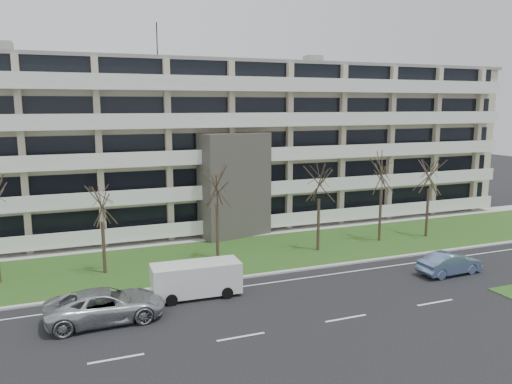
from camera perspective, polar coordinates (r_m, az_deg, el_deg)
name	(u,v)px	position (r m, az deg, el deg)	size (l,w,h in m)	color
ground	(346,318)	(28.14, 10.22, -14.02)	(160.00, 160.00, 0.00)	black
grass_verge	(258,252)	(39.08, 0.20, -6.91)	(90.00, 10.00, 0.06)	#24551C
curb	(284,272)	(34.69, 3.25, -9.08)	(90.00, 0.35, 0.12)	#B2B2AD
sidewalk	(235,235)	(44.05, -2.43, -4.96)	(90.00, 2.00, 0.08)	#B2B2AD
lane_edge_line	(294,279)	(33.43, 4.33, -9.94)	(90.00, 0.12, 0.01)	white
apartment_building	(212,144)	(49.22, -5.08, 5.54)	(60.50, 15.10, 18.75)	#C2B497
silver_pickup	(106,305)	(28.27, -16.80, -12.29)	(2.86, 6.20, 1.72)	#B1B3B8
blue_sedan	(450,263)	(36.59, 21.27, -7.61)	(1.58, 4.54, 1.50)	#667FB2
white_van	(197,276)	(30.46, -6.74, -9.55)	(5.35, 2.34, 2.05)	white
tree_2	(101,201)	(34.73, -17.27, -1.02)	(3.23, 3.23, 6.47)	#382B21
tree_3	(217,182)	(36.42, -4.51, 1.18)	(3.75, 3.75, 7.50)	#382B21
tree_4	(319,178)	(38.69, 7.25, 1.55)	(3.71, 3.71, 7.42)	#382B21
tree_5	(382,170)	(42.44, 14.22, 2.44)	(3.89, 3.89, 7.77)	#382B21
tree_6	(430,170)	(45.01, 19.24, 2.38)	(3.78, 3.78, 7.55)	#382B21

